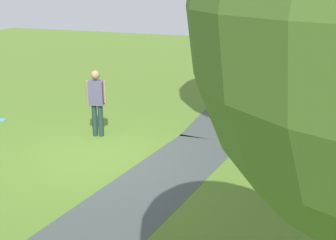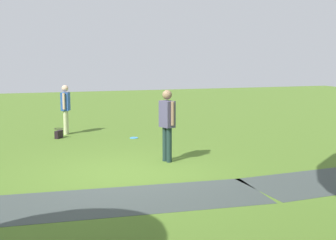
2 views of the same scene
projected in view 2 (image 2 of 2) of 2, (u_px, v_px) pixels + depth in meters
name	position (u px, v px, depth m)	size (l,w,h in m)	color
ground_plane	(128.00, 173.00, 9.77)	(48.00, 48.00, 0.00)	#507327
footpath_segment_mid	(39.00, 207.00, 7.56)	(8.11, 2.33, 0.01)	#3D4644
woman_with_handbag	(66.00, 106.00, 14.59)	(0.35, 0.49, 1.61)	beige
man_near_boulder	(167.00, 120.00, 10.71)	(0.34, 0.50, 1.74)	#1D322F
handbag_on_grass	(59.00, 134.00, 13.97)	(0.38, 0.38, 0.31)	black
frisbee_on_grass	(134.00, 138.00, 13.99)	(0.26, 0.26, 0.02)	#3F97DB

